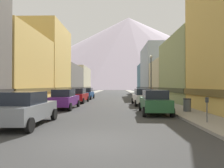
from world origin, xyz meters
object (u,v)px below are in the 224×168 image
at_px(streetlamp_right, 151,71).
at_px(car_left_1, 64,99).
at_px(trash_bin_right, 187,105).
at_px(car_left_3, 87,93).
at_px(potted_plant_0, 44,100).
at_px(car_right_0, 154,102).
at_px(car_left_2, 78,95).
at_px(pedestrian_0, 152,94).
at_px(car_right_1, 143,97).
at_px(car_left_0, 26,108).
at_px(parking_meter_near, 207,106).

bearing_deg(streetlamp_right, car_left_1, -142.25).
bearing_deg(trash_bin_right, car_left_3, 122.68).
bearing_deg(trash_bin_right, car_left_1, 165.26).
height_order(car_left_3, streetlamp_right, streetlamp_right).
bearing_deg(potted_plant_0, car_right_0, -31.05).
bearing_deg(car_right_0, car_left_2, 128.76).
distance_m(car_right_0, streetlamp_right, 10.67).
bearing_deg(car_left_1, pedestrian_0, 48.56).
bearing_deg(car_right_1, streetlamp_right, 66.46).
distance_m(car_left_2, car_right_0, 12.14).
relative_size(car_right_1, trash_bin_right, 4.52).
bearing_deg(pedestrian_0, car_right_0, -99.67).
xyz_separation_m(car_left_3, streetlamp_right, (9.15, -6.07, 3.09)).
height_order(potted_plant_0, streetlamp_right, streetlamp_right).
height_order(car_left_0, trash_bin_right, car_left_0).
xyz_separation_m(car_right_0, potted_plant_0, (-10.80, 6.50, -0.34)).
height_order(car_right_1, streetlamp_right, streetlamp_right).
bearing_deg(parking_meter_near, car_left_3, 115.14).
distance_m(car_right_0, parking_meter_near, 4.62).
relative_size(car_left_0, car_right_0, 0.99).
distance_m(car_left_0, parking_meter_near, 9.56).
xyz_separation_m(car_left_1, car_left_2, (-0.00, 6.46, 0.00)).
bearing_deg(car_left_3, pedestrian_0, -9.97).
xyz_separation_m(car_left_1, trash_bin_right, (10.15, -2.67, -0.26)).
height_order(trash_bin_right, potted_plant_0, trash_bin_right).
distance_m(car_left_3, pedestrian_0, 10.20).
relative_size(car_right_0, potted_plant_0, 5.30).
relative_size(parking_meter_near, potted_plant_0, 1.58).
distance_m(car_left_1, streetlamp_right, 11.98).
bearing_deg(streetlamp_right, car_left_3, 146.45).
relative_size(car_left_2, pedestrian_0, 2.58).
bearing_deg(car_left_0, car_left_1, 90.00).
distance_m(car_left_1, potted_plant_0, 4.75).
xyz_separation_m(car_left_1, car_left_3, (0.00, 13.15, 0.00)).
bearing_deg(car_right_1, potted_plant_0, -179.80).
bearing_deg(car_left_1, car_left_2, 90.01).
height_order(car_left_2, car_right_0, same).
xyz_separation_m(car_left_0, car_left_2, (-0.00, 13.96, 0.00)).
height_order(car_left_1, trash_bin_right, car_left_1).
bearing_deg(pedestrian_0, car_left_1, -131.44).
bearing_deg(car_left_2, parking_meter_near, -55.02).
xyz_separation_m(trash_bin_right, streetlamp_right, (-1.00, 9.75, 3.34)).
bearing_deg(parking_meter_near, car_left_0, -178.16).
relative_size(car_right_0, trash_bin_right, 4.55).
distance_m(trash_bin_right, potted_plant_0, 14.70).
xyz_separation_m(car_left_2, car_right_1, (7.60, -2.93, 0.00)).
bearing_deg(pedestrian_0, potted_plant_0, -149.22).
height_order(car_left_0, streetlamp_right, streetlamp_right).
bearing_deg(car_left_1, car_left_0, -90.00).
bearing_deg(car_right_0, streetlamp_right, 81.26).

